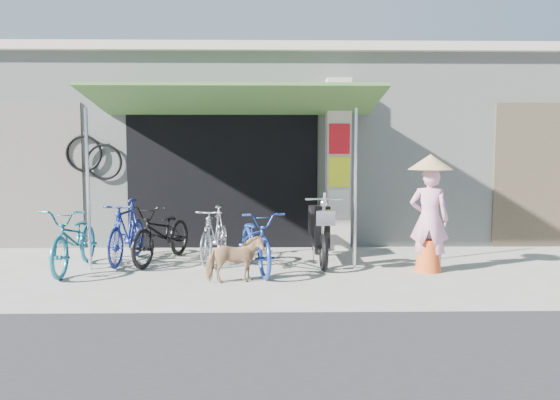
{
  "coord_description": "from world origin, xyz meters",
  "views": [
    {
      "loc": [
        -0.35,
        -7.21,
        1.72
      ],
      "look_at": [
        -0.2,
        1.0,
        1.0
      ],
      "focal_mm": 35.0,
      "sensor_mm": 36.0,
      "label": 1
    }
  ],
  "objects_px": {
    "bike_blue": "(127,231)",
    "moped": "(319,231)",
    "bike_silver": "(215,234)",
    "nun": "(429,214)",
    "bike_black": "(163,233)",
    "bike_teal": "(75,239)",
    "street_dog": "(235,259)",
    "bike_navy": "(256,240)"
  },
  "relations": [
    {
      "from": "bike_blue",
      "to": "moped",
      "type": "xyz_separation_m",
      "value": [
        3.0,
        0.03,
        -0.01
      ]
    },
    {
      "from": "bike_silver",
      "to": "nun",
      "type": "relative_size",
      "value": 0.86
    },
    {
      "from": "bike_black",
      "to": "nun",
      "type": "xyz_separation_m",
      "value": [
        3.97,
        -0.76,
        0.38
      ]
    },
    {
      "from": "bike_black",
      "to": "bike_teal",
      "type": "bearing_deg",
      "value": -134.51
    },
    {
      "from": "street_dog",
      "to": "moped",
      "type": "distance_m",
      "value": 1.87
    },
    {
      "from": "bike_blue",
      "to": "bike_black",
      "type": "xyz_separation_m",
      "value": [
        0.55,
        0.04,
        -0.03
      ]
    },
    {
      "from": "bike_blue",
      "to": "moped",
      "type": "distance_m",
      "value": 3.0
    },
    {
      "from": "bike_teal",
      "to": "bike_navy",
      "type": "height_order",
      "value": "bike_teal"
    },
    {
      "from": "bike_teal",
      "to": "bike_silver",
      "type": "relative_size",
      "value": 1.22
    },
    {
      "from": "moped",
      "to": "nun",
      "type": "relative_size",
      "value": 1.11
    },
    {
      "from": "bike_blue",
      "to": "street_dog",
      "type": "xyz_separation_m",
      "value": [
        1.77,
        -1.36,
        -0.18
      ]
    },
    {
      "from": "bike_teal",
      "to": "nun",
      "type": "relative_size",
      "value": 1.05
    },
    {
      "from": "street_dog",
      "to": "moped",
      "type": "height_order",
      "value": "moped"
    },
    {
      "from": "bike_teal",
      "to": "street_dog",
      "type": "distance_m",
      "value": 2.49
    },
    {
      "from": "bike_blue",
      "to": "street_dog",
      "type": "height_order",
      "value": "bike_blue"
    },
    {
      "from": "bike_teal",
      "to": "bike_black",
      "type": "height_order",
      "value": "bike_teal"
    },
    {
      "from": "street_dog",
      "to": "bike_navy",
      "type": "bearing_deg",
      "value": -33.61
    },
    {
      "from": "moped",
      "to": "nun",
      "type": "distance_m",
      "value": 1.73
    },
    {
      "from": "nun",
      "to": "bike_navy",
      "type": "bearing_deg",
      "value": 16.67
    },
    {
      "from": "bike_teal",
      "to": "bike_black",
      "type": "xyz_separation_m",
      "value": [
        1.15,
        0.62,
        -0.0
      ]
    },
    {
      "from": "bike_silver",
      "to": "moped",
      "type": "distance_m",
      "value": 1.65
    },
    {
      "from": "moped",
      "to": "nun",
      "type": "xyz_separation_m",
      "value": [
        1.52,
        -0.74,
        0.36
      ]
    },
    {
      "from": "bike_teal",
      "to": "bike_navy",
      "type": "relative_size",
      "value": 1.04
    },
    {
      "from": "bike_navy",
      "to": "street_dog",
      "type": "xyz_separation_m",
      "value": [
        -0.27,
        -0.72,
        -0.13
      ]
    },
    {
      "from": "bike_silver",
      "to": "street_dog",
      "type": "height_order",
      "value": "bike_silver"
    },
    {
      "from": "street_dog",
      "to": "bike_teal",
      "type": "bearing_deg",
      "value": 58.47
    },
    {
      "from": "bike_blue",
      "to": "bike_navy",
      "type": "height_order",
      "value": "bike_blue"
    },
    {
      "from": "street_dog",
      "to": "moped",
      "type": "relative_size",
      "value": 0.4
    },
    {
      "from": "bike_teal",
      "to": "nun",
      "type": "height_order",
      "value": "nun"
    },
    {
      "from": "bike_navy",
      "to": "bike_silver",
      "type": "bearing_deg",
      "value": 118.22
    },
    {
      "from": "bike_black",
      "to": "bike_silver",
      "type": "xyz_separation_m",
      "value": [
        0.81,
        0.05,
        -0.03
      ]
    },
    {
      "from": "bike_silver",
      "to": "bike_navy",
      "type": "height_order",
      "value": "bike_navy"
    },
    {
      "from": "street_dog",
      "to": "nun",
      "type": "distance_m",
      "value": 2.88
    },
    {
      "from": "bike_black",
      "to": "moped",
      "type": "relative_size",
      "value": 0.94
    },
    {
      "from": "street_dog",
      "to": "bike_blue",
      "type": "bearing_deg",
      "value": 39.18
    },
    {
      "from": "bike_teal",
      "to": "moped",
      "type": "bearing_deg",
      "value": 8.72
    },
    {
      "from": "bike_blue",
      "to": "street_dog",
      "type": "bearing_deg",
      "value": -33.36
    },
    {
      "from": "bike_blue",
      "to": "nun",
      "type": "xyz_separation_m",
      "value": [
        4.52,
        -0.71,
        0.35
      ]
    },
    {
      "from": "bike_teal",
      "to": "bike_blue",
      "type": "xyz_separation_m",
      "value": [
        0.6,
        0.58,
        0.03
      ]
    },
    {
      "from": "bike_black",
      "to": "moped",
      "type": "bearing_deg",
      "value": 16.68
    },
    {
      "from": "bike_teal",
      "to": "moped",
      "type": "height_order",
      "value": "moped"
    },
    {
      "from": "bike_black",
      "to": "moped",
      "type": "distance_m",
      "value": 2.46
    }
  ]
}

